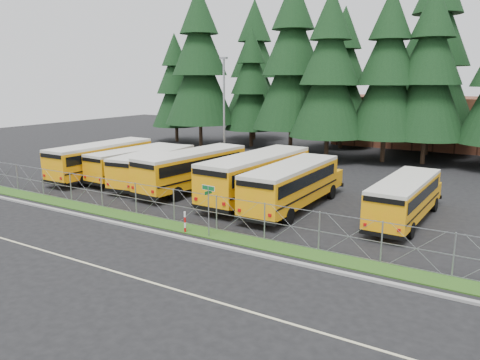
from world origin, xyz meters
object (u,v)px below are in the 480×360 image
(bus_3, at_px, (196,170))
(bus_1, at_px, (137,164))
(bus_6, at_px, (294,186))
(light_standard, at_px, (224,108))
(bus_5, at_px, (259,177))
(striped_bollard, at_px, (185,222))
(bus_east, at_px, (406,200))
(bus_2, at_px, (156,168))
(street_sign, at_px, (208,200))
(bus_0, at_px, (105,161))

(bus_3, bearing_deg, bus_1, -178.76)
(bus_1, distance_m, bus_6, 14.94)
(light_standard, bearing_deg, bus_3, -68.35)
(bus_3, height_order, bus_5, bus_5)
(striped_bollard, bearing_deg, bus_east, 40.77)
(bus_1, height_order, light_standard, light_standard)
(bus_2, height_order, bus_6, bus_6)
(bus_3, distance_m, light_standard, 11.20)
(street_sign, bearing_deg, bus_east, 45.31)
(bus_3, distance_m, street_sign, 10.88)
(street_sign, height_order, light_standard, light_standard)
(bus_1, height_order, bus_east, bus_east)
(bus_5, distance_m, bus_east, 9.76)
(bus_2, relative_size, light_standard, 1.01)
(bus_0, height_order, bus_5, bus_5)
(striped_bollard, xyz_separation_m, light_standard, (-9.37, 18.09, 4.90))
(bus_2, relative_size, bus_east, 1.03)
(bus_5, height_order, bus_6, bus_5)
(bus_east, bearing_deg, street_sign, -133.20)
(bus_2, height_order, light_standard, light_standard)
(bus_1, height_order, bus_3, bus_3)
(bus_6, distance_m, light_standard, 16.74)
(bus_3, distance_m, bus_east, 15.19)
(bus_0, xyz_separation_m, bus_6, (17.59, -0.37, 0.00))
(bus_1, relative_size, bus_5, 0.81)
(bus_5, xyz_separation_m, bus_east, (9.75, -0.04, -0.29))
(bus_2, height_order, bus_3, bus_3)
(light_standard, bearing_deg, bus_east, -27.11)
(bus_2, bearing_deg, bus_3, -5.23)
(street_sign, distance_m, striped_bollard, 2.09)
(bus_0, xyz_separation_m, bus_3, (9.12, 0.50, 0.02))
(bus_2, distance_m, striped_bollard, 12.42)
(striped_bollard, bearing_deg, bus_1, 143.39)
(bus_0, xyz_separation_m, light_standard, (5.26, 10.22, 4.03))
(bus_2, xyz_separation_m, striped_bollard, (9.27, -8.23, -0.75))
(bus_0, bearing_deg, bus_5, 2.04)
(bus_east, bearing_deg, bus_6, -171.38)
(bus_2, xyz_separation_m, bus_6, (12.23, -0.73, 0.13))
(bus_5, height_order, street_sign, bus_5)
(bus_3, height_order, street_sign, bus_3)
(bus_5, relative_size, bus_east, 1.22)
(bus_1, distance_m, street_sign, 16.05)
(bus_0, height_order, bus_east, bus_0)
(bus_6, relative_size, striped_bollard, 9.36)
(bus_0, bearing_deg, bus_6, -1.17)
(bus_1, xyz_separation_m, street_sign, (13.43, -8.76, 0.74))
(bus_6, bearing_deg, bus_3, 173.78)
(bus_1, relative_size, light_standard, 0.98)
(bus_1, bearing_deg, light_standard, 77.13)
(bus_3, relative_size, bus_6, 1.01)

